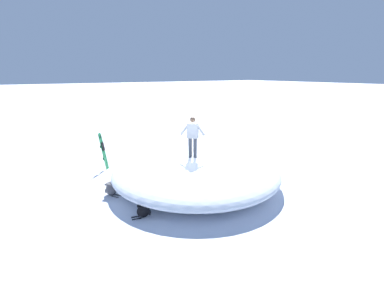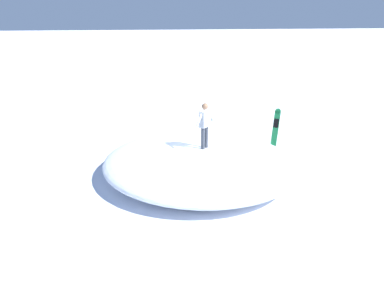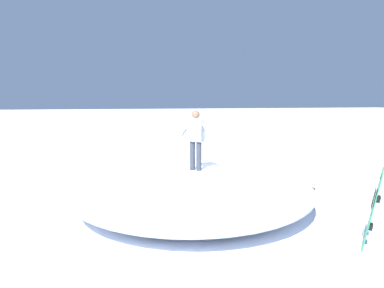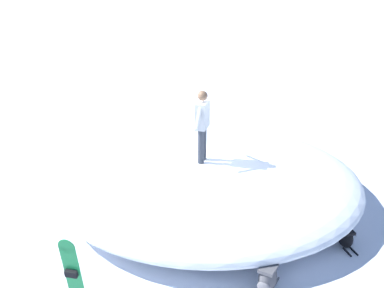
% 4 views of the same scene
% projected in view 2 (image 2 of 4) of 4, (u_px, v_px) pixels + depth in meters
% --- Properties ---
extents(ground, '(240.00, 240.00, 0.00)m').
position_uv_depth(ground, '(191.00, 171.00, 13.79)').
color(ground, white).
extents(snow_mound, '(9.15, 9.30, 1.06)m').
position_uv_depth(snow_mound, '(200.00, 162.00, 13.24)').
color(snow_mound, white).
rests_on(snow_mound, ground).
extents(snowboarder_standing, '(0.77, 0.76, 1.64)m').
position_uv_depth(snowboarder_standing, '(205.00, 123.00, 12.80)').
color(snowboarder_standing, '#333842').
rests_on(snowboarder_standing, snow_mound).
extents(snowboard_primary_upright, '(0.40, 0.40, 1.71)m').
position_uv_depth(snowboard_primary_upright, '(276.00, 127.00, 16.05)').
color(snowboard_primary_upright, '#1E8C47').
rests_on(snowboard_primary_upright, ground).
extents(backpack_near, '(0.63, 0.34, 0.40)m').
position_uv_depth(backpack_near, '(155.00, 145.00, 15.86)').
color(backpack_near, black).
rests_on(backpack_near, ground).
extents(backpack_far, '(0.54, 0.64, 0.48)m').
position_uv_depth(backpack_far, '(203.00, 140.00, 16.46)').
color(backpack_far, '#4C4C51').
rests_on(backpack_far, ground).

